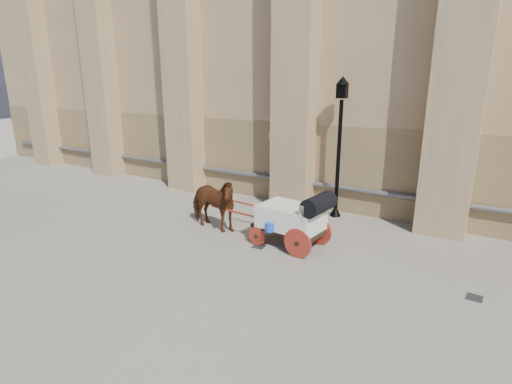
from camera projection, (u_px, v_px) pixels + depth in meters
The scene contains 6 objects.
ground at pixel (266, 246), 11.21m from camera, with size 90.00×90.00×0.00m, color slate.
horse at pixel (212, 203), 12.22m from camera, with size 0.92×2.01×1.70m, color brown.
carriage at pixel (294, 217), 10.91m from camera, with size 3.82×1.43×1.64m.
street_lamp at pixel (339, 144), 13.00m from camera, with size 0.43×0.43×4.61m.
drain_grate_near at pixel (259, 246), 11.15m from camera, with size 0.32×0.32×0.01m, color black.
drain_grate_far at pixel (475, 298), 8.54m from camera, with size 0.32×0.32×0.01m, color black.
Camera 1 is at (5.16, -9.00, 4.52)m, focal length 28.00 mm.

